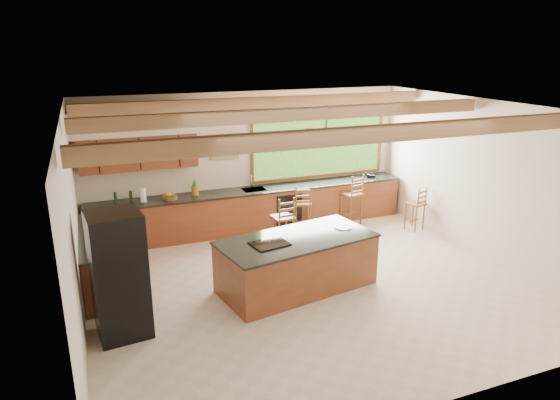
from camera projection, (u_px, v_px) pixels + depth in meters
name	position (u px, v px, depth m)	size (l,w,h in m)	color
ground	(309.00, 285.00, 8.57)	(7.20, 7.20, 0.00)	beige
room_shell	(286.00, 152.00, 8.42)	(7.27, 6.54, 3.02)	beige
counter_run	(223.00, 219.00, 10.38)	(7.12, 3.10, 1.27)	brown
island	(297.00, 263.00, 8.35)	(2.76, 1.65, 0.92)	brown
refrigerator	(119.00, 275.00, 6.87)	(0.77, 0.76, 1.81)	black
bar_stool_a	(284.00, 219.00, 9.84)	(0.42, 0.42, 1.11)	brown
bar_stool_b	(303.00, 204.00, 10.80)	(0.48, 0.48, 1.07)	brown
bar_stool_c	(353.00, 195.00, 11.23)	(0.51, 0.51, 1.18)	brown
bar_stool_d	(417.00, 205.00, 10.92)	(0.45, 0.45, 0.99)	brown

